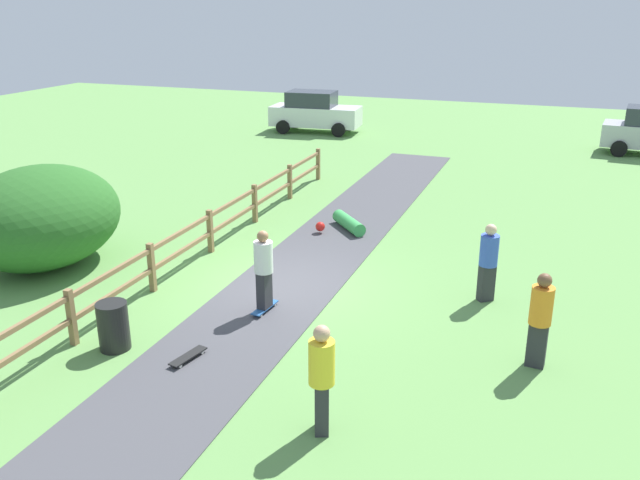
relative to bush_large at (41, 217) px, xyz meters
The scene contains 12 objects.
ground_plane 6.05m from the bush_large, ahead, with size 60.00×60.00×0.00m, color #60934C.
asphalt_path 6.04m from the bush_large, ahead, with size 2.40×28.00×0.02m, color #47474C.
wooden_fence 3.41m from the bush_large, 14.04° to the left, with size 0.12×18.12×1.10m.
bush_large is the anchor object (origin of this frame).
trash_bin 5.05m from the bush_large, 35.49° to the right, with size 0.56×0.56×0.90m, color black.
skater_riding 6.02m from the bush_large, ahead, with size 0.41×0.82×1.72m.
skater_fallen 7.76m from the bush_large, 39.45° to the left, with size 1.38×1.36×0.36m.
skateboard_loose 6.33m from the bush_large, 27.06° to the right, with size 0.36×0.82×0.08m.
bystander_orange 11.32m from the bush_large, ahead, with size 0.41×0.41×1.73m.
bystander_blue 10.24m from the bush_large, ahead, with size 0.53×0.53×1.69m.
bystander_yellow 9.34m from the bush_large, 24.98° to the right, with size 0.49×0.49×1.73m.
parked_car_white 18.21m from the bush_large, 90.11° to the left, with size 4.32×2.25×1.92m.
Camera 1 is at (5.47, -12.63, 6.01)m, focal length 37.74 mm.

